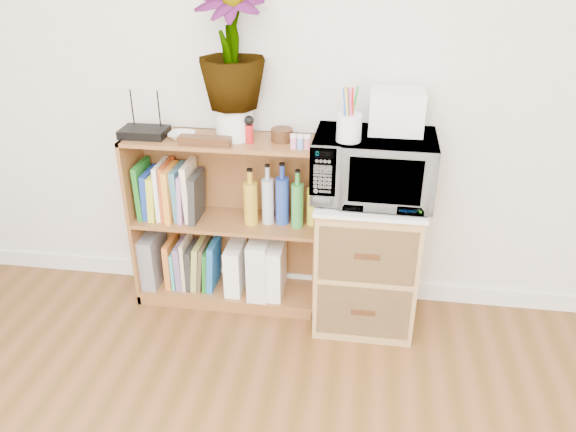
# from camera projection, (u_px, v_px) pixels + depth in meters

# --- Properties ---
(skirting_board) EXTENTS (4.00, 0.02, 0.10)m
(skirting_board) POSITION_uv_depth(u_px,v_px,m) (295.00, 281.00, 3.27)
(skirting_board) COLOR white
(skirting_board) RESTS_ON ground
(bookshelf) EXTENTS (1.00, 0.30, 0.95)m
(bookshelf) POSITION_uv_depth(u_px,v_px,m) (227.00, 223.00, 3.00)
(bookshelf) COLOR brown
(bookshelf) RESTS_ON ground
(wicker_unit) EXTENTS (0.50, 0.45, 0.70)m
(wicker_unit) POSITION_uv_depth(u_px,v_px,m) (366.00, 261.00, 2.89)
(wicker_unit) COLOR #9E7542
(wicker_unit) RESTS_ON ground
(microwave) EXTENTS (0.57, 0.39, 0.31)m
(microwave) POSITION_uv_depth(u_px,v_px,m) (373.00, 167.00, 2.65)
(microwave) COLOR silver
(microwave) RESTS_ON wicker_unit
(pen_cup) EXTENTS (0.11, 0.11, 0.12)m
(pen_cup) POSITION_uv_depth(u_px,v_px,m) (349.00, 128.00, 2.49)
(pen_cup) COLOR white
(pen_cup) RESTS_ON microwave
(small_appliance) EXTENTS (0.25, 0.21, 0.20)m
(small_appliance) POSITION_uv_depth(u_px,v_px,m) (396.00, 111.00, 2.59)
(small_appliance) COLOR white
(small_appliance) RESTS_ON microwave
(router) EXTENTS (0.23, 0.16, 0.04)m
(router) POSITION_uv_depth(u_px,v_px,m) (144.00, 132.00, 2.81)
(router) COLOR black
(router) RESTS_ON bookshelf
(white_bowl) EXTENTS (0.13, 0.13, 0.03)m
(white_bowl) POSITION_uv_depth(u_px,v_px,m) (182.00, 136.00, 2.78)
(white_bowl) COLOR silver
(white_bowl) RESTS_ON bookshelf
(plant_pot) EXTENTS (0.18, 0.18, 0.16)m
(plant_pot) POSITION_uv_depth(u_px,v_px,m) (235.00, 123.00, 2.76)
(plant_pot) COLOR silver
(plant_pot) RESTS_ON bookshelf
(potted_plant) EXTENTS (0.33, 0.33, 0.58)m
(potted_plant) POSITION_uv_depth(u_px,v_px,m) (231.00, 46.00, 2.59)
(potted_plant) COLOR #357C31
(potted_plant) RESTS_ON plant_pot
(trinket_box) EXTENTS (0.26, 0.06, 0.04)m
(trinket_box) POSITION_uv_depth(u_px,v_px,m) (205.00, 141.00, 2.70)
(trinket_box) COLOR #3B1E10
(trinket_box) RESTS_ON bookshelf
(kokeshi_doll) EXTENTS (0.04, 0.04, 0.09)m
(kokeshi_doll) POSITION_uv_depth(u_px,v_px,m) (249.00, 134.00, 2.71)
(kokeshi_doll) COLOR #AF151A
(kokeshi_doll) RESTS_ON bookshelf
(wooden_bowl) EXTENTS (0.11, 0.11, 0.06)m
(wooden_bowl) POSITION_uv_depth(u_px,v_px,m) (282.00, 135.00, 2.74)
(wooden_bowl) COLOR #371F0F
(wooden_bowl) RESTS_ON bookshelf
(paint_jars) EXTENTS (0.12, 0.04, 0.06)m
(paint_jars) POSITION_uv_depth(u_px,v_px,m) (300.00, 143.00, 2.64)
(paint_jars) COLOR #CD7197
(paint_jars) RESTS_ON bookshelf
(file_box) EXTENTS (0.09, 0.24, 0.30)m
(file_box) POSITION_uv_depth(u_px,v_px,m) (153.00, 258.00, 3.17)
(file_box) COLOR slate
(file_box) RESTS_ON bookshelf
(magazine_holder_left) EXTENTS (0.09, 0.22, 0.27)m
(magazine_holder_left) POSITION_uv_depth(u_px,v_px,m) (236.00, 267.00, 3.11)
(magazine_holder_left) COLOR white
(magazine_holder_left) RESTS_ON bookshelf
(magazine_holder_mid) EXTENTS (0.11, 0.27, 0.33)m
(magazine_holder_mid) POSITION_uv_depth(u_px,v_px,m) (260.00, 265.00, 3.08)
(magazine_holder_mid) COLOR white
(magazine_holder_mid) RESTS_ON bookshelf
(magazine_holder_right) EXTENTS (0.09, 0.24, 0.30)m
(magazine_holder_right) POSITION_uv_depth(u_px,v_px,m) (275.00, 269.00, 3.07)
(magazine_holder_right) COLOR white
(magazine_holder_right) RESTS_ON bookshelf
(cookbooks) EXTENTS (0.33, 0.20, 0.31)m
(cookbooks) POSITION_uv_depth(u_px,v_px,m) (171.00, 192.00, 2.97)
(cookbooks) COLOR #1D6D1F
(cookbooks) RESTS_ON bookshelf
(liquor_bottles) EXTENTS (0.38, 0.07, 0.32)m
(liquor_bottles) POSITION_uv_depth(u_px,v_px,m) (279.00, 197.00, 2.88)
(liquor_bottles) COLOR gold
(liquor_bottles) RESTS_ON bookshelf
(lower_books) EXTENTS (0.29, 0.19, 0.29)m
(lower_books) POSITION_uv_depth(u_px,v_px,m) (193.00, 264.00, 3.15)
(lower_books) COLOR orange
(lower_books) RESTS_ON bookshelf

